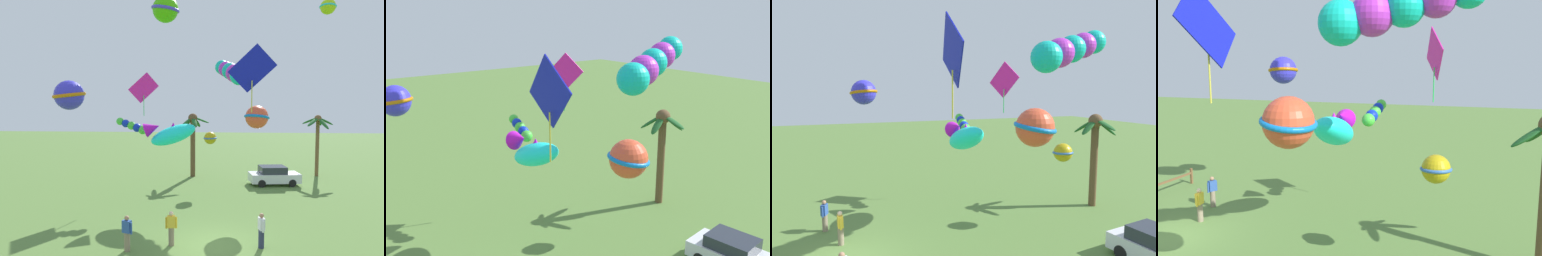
{
  "view_description": "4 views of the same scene",
  "coord_description": "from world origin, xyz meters",
  "views": [
    {
      "loc": [
        0.01,
        -14.71,
        6.48
      ],
      "look_at": [
        -1.47,
        6.09,
        4.95
      ],
      "focal_mm": 30.88,
      "sensor_mm": 36.0,
      "label": 1
    },
    {
      "loc": [
        13.86,
        -4.08,
        11.17
      ],
      "look_at": [
        -0.46,
        7.08,
        6.13
      ],
      "focal_mm": 40.84,
      "sensor_mm": 36.0,
      "label": 2
    },
    {
      "loc": [
        13.46,
        -0.02,
        7.04
      ],
      "look_at": [
        -1.76,
        5.84,
        5.16
      ],
      "focal_mm": 30.84,
      "sensor_mm": 36.0,
      "label": 3
    },
    {
      "loc": [
        12.98,
        12.46,
        7.24
      ],
      "look_at": [
        -1.62,
        7.39,
        4.84
      ],
      "focal_mm": 38.49,
      "sensor_mm": 36.0,
      "label": 4
    }
  ],
  "objects": [
    {
      "name": "parked_car_0",
      "position": [
        4.69,
        11.74,
        0.75
      ],
      "size": [
        4.08,
        2.16,
        1.51
      ],
      "color": "silver",
      "rests_on": "ground"
    },
    {
      "name": "kite_fish_5",
      "position": [
        -2.89,
        6.3,
        4.57
      ],
      "size": [
        3.63,
        1.73,
        2.04
      ],
      "color": "#18F1E9"
    },
    {
      "name": "kite_diamond_8",
      "position": [
        2.03,
        3.93,
        8.38
      ],
      "size": [
        2.72,
        0.65,
        3.75
      ],
      "color": "#1118B6"
    },
    {
      "name": "kite_ball_1",
      "position": [
        -0.39,
        10.81,
        3.83
      ],
      "size": [
        1.32,
        1.32,
        0.96
      ],
      "color": "#B89C11"
    },
    {
      "name": "kite_tube_7",
      "position": [
        -5.57,
        7.22,
        4.97
      ],
      "size": [
        2.16,
        0.73,
        1.12
      ],
      "color": "green"
    },
    {
      "name": "palm_tree_0",
      "position": [
        -1.97,
        14.36,
        3.94
      ],
      "size": [
        2.71,
        2.55,
        5.64
      ],
      "color": "brown",
      "rests_on": "ground"
    },
    {
      "name": "kite_diamond_6",
      "position": [
        -5.4,
        9.98,
        7.64
      ],
      "size": [
        2.16,
        1.01,
        3.26
      ],
      "color": "#EF1CA6"
    },
    {
      "name": "kite_ball_4",
      "position": [
        2.7,
        7.05,
        5.61
      ],
      "size": [
        2.28,
        2.28,
        1.5
      ],
      "color": "#E14D2D"
    },
    {
      "name": "kite_ball_10",
      "position": [
        -7.35,
        1.5,
        6.91
      ],
      "size": [
        2.25,
        2.25,
        1.49
      ],
      "color": "#3530D5"
    },
    {
      "name": "kite_tube_9",
      "position": [
        1.14,
        9.73,
        8.82
      ],
      "size": [
        2.33,
        4.68,
        2.16
      ],
      "color": "#0EC0B0"
    }
  ]
}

